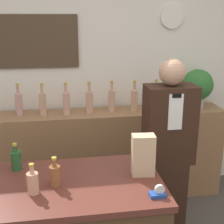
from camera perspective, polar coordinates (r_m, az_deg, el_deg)
The scene contains 17 objects.
back_wall at distance 3.30m, azimuth -2.96°, elevation 7.79°, with size 5.20×0.09×2.70m.
back_shelf at distance 3.34m, azimuth -0.47°, elevation -7.85°, with size 2.38×0.38×0.96m.
shopkeeper at distance 2.65m, azimuth 10.12°, elevation -7.66°, with size 0.40×0.25×1.58m.
potted_plant at distance 3.37m, azimuth 15.38°, elevation 4.59°, with size 0.32×0.32×0.41m.
paper_bag at distance 2.02m, azimuth 5.71°, elevation -7.86°, with size 0.15×0.10×0.27m.
tape_dispenser at distance 1.86m, azimuth 8.44°, elevation -14.39°, with size 0.09×0.06×0.07m.
counter_bottle_2 at distance 2.20m, azimuth -17.14°, elevation -8.36°, with size 0.07×0.07×0.19m.
counter_bottle_3 at distance 1.90m, azimuth -14.28°, elevation -12.36°, with size 0.07×0.07×0.19m.
counter_bottle_4 at distance 1.95m, azimuth -10.38°, elevation -11.29°, with size 0.07×0.07×0.19m.
shelf_bottle_1 at distance 3.15m, azimuth -16.66°, elevation 1.50°, with size 0.07×0.07×0.32m.
shelf_bottle_2 at distance 3.10m, azimuth -12.56°, elevation 1.56°, with size 0.07×0.07×0.32m.
shelf_bottle_3 at distance 3.08m, azimuth -8.35°, elevation 1.71°, with size 0.07×0.07×0.32m.
shelf_bottle_4 at distance 3.10m, azimuth -4.14°, elevation 1.94°, with size 0.07×0.07×0.32m.
shelf_bottle_5 at distance 3.15m, azimuth -0.05°, elevation 2.23°, with size 0.07×0.07×0.32m.
shelf_bottle_6 at distance 3.17m, azimuth 4.09°, elevation 2.28°, with size 0.07×0.07×0.32m.
shelf_bottle_7 at distance 3.24m, azimuth 7.95°, elevation 2.50°, with size 0.07×0.07×0.32m.
shelf_bottle_8 at distance 3.32m, azimuth 11.71°, elevation 2.64°, with size 0.07×0.07×0.32m.
Camera 1 is at (-0.34, -1.24, 1.89)m, focal length 50.00 mm.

